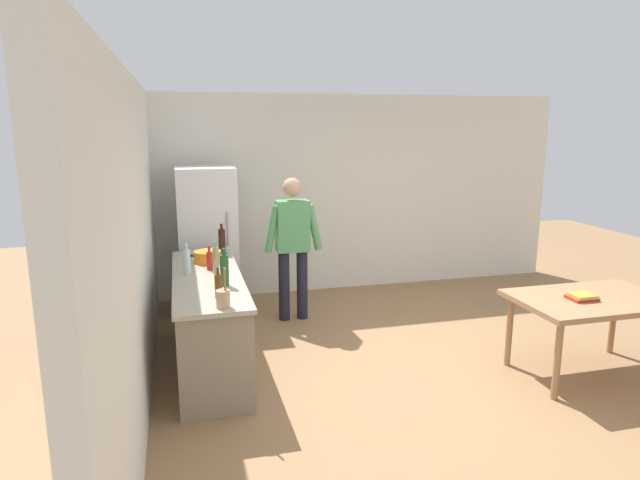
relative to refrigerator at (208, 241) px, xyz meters
The scene contains 16 objects.
ground_plane 3.19m from the refrigerator, 51.63° to the right, with size 14.00×14.00×0.00m, color #936D47.
wall_back 2.04m from the refrigerator, 17.53° to the left, with size 6.40×0.12×2.70m, color silver.
wall_left 2.35m from the refrigerator, 107.65° to the right, with size 0.12×5.60×2.70m, color silver.
kitchen_counter 1.66m from the refrigerator, 93.58° to the right, with size 0.64×2.20×0.90m.
refrigerator is the anchor object (origin of this frame).
person 1.10m from the refrigerator, 30.23° to the right, with size 0.70×0.22×1.70m.
dining_table 4.27m from the refrigerator, 39.29° to the right, with size 1.40×0.90×0.75m.
cooking_pot 1.09m from the refrigerator, 93.26° to the right, with size 0.40×0.28×0.12m.
utensil_jar 2.58m from the refrigerator, 90.59° to the right, with size 0.11×0.11×0.32m.
bottle_wine_dark 0.78m from the refrigerator, 81.44° to the right, with size 0.08×0.08×0.34m.
bottle_sauce_red 1.40m from the refrigerator, 92.41° to the right, with size 0.06×0.06×0.24m.
bottle_wine_green 1.99m from the refrigerator, 88.95° to the right, with size 0.08×0.08×0.34m.
bottle_beer_brown 2.33m from the refrigerator, 91.07° to the right, with size 0.06×0.06×0.26m.
bottle_vinegar_tall 1.58m from the refrigerator, 90.32° to the right, with size 0.06×0.06×0.32m.
bottle_water_clear 1.56m from the refrigerator, 100.30° to the right, with size 0.07×0.07×0.30m.
book_stack 4.18m from the refrigerator, 40.84° to the right, with size 0.24×0.19×0.05m.
Camera 1 is at (-2.23, -4.31, 2.31)m, focal length 30.78 mm.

